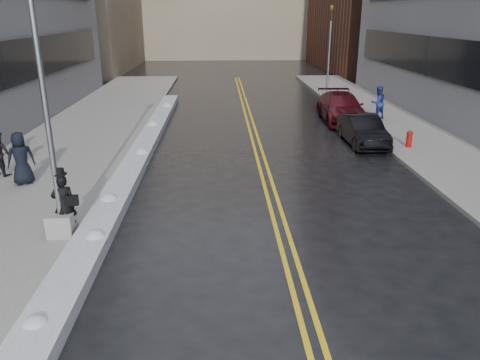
{
  "coord_description": "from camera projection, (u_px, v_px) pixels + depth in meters",
  "views": [
    {
      "loc": [
        0.85,
        -9.25,
        5.6
      ],
      "look_at": [
        1.37,
        2.81,
        1.3
      ],
      "focal_mm": 35.0,
      "sensor_mm": 36.0,
      "label": 1
    }
  ],
  "objects": [
    {
      "name": "car_black",
      "position": [
        363.0,
        130.0,
        20.96
      ],
      "size": [
        1.44,
        4.04,
        1.33
      ],
      "primitive_type": "imported",
      "rotation": [
        0.0,
        0.0,
        0.01
      ],
      "color": "black",
      "rests_on": "ground"
    },
    {
      "name": "snow_ridge",
      "position": [
        135.0,
        164.0,
        17.92
      ],
      "size": [
        0.9,
        30.0,
        0.34
      ],
      "primitive_type": "cube",
      "color": "silver",
      "rests_on": "ground"
    },
    {
      "name": "sidewalk_east",
      "position": [
        431.0,
        148.0,
        20.34
      ],
      "size": [
        4.0,
        50.0,
        0.15
      ],
      "primitive_type": "cube",
      "color": "gray",
      "rests_on": "ground"
    },
    {
      "name": "pedestrian_east",
      "position": [
        378.0,
        103.0,
        25.44
      ],
      "size": [
        1.05,
        0.95,
        1.77
      ],
      "primitive_type": "imported",
      "rotation": [
        0.0,
        0.0,
        3.54
      ],
      "color": "navy",
      "rests_on": "sidewalk_east"
    },
    {
      "name": "lane_line_right",
      "position": [
        262.0,
        152.0,
        20.06
      ],
      "size": [
        0.12,
        50.0,
        0.01
      ],
      "primitive_type": "cube",
      "color": "gold",
      "rests_on": "ground"
    },
    {
      "name": "traffic_signal",
      "position": [
        329.0,
        47.0,
        32.34
      ],
      "size": [
        0.16,
        0.2,
        6.0
      ],
      "color": "gray",
      "rests_on": "sidewalk_east"
    },
    {
      "name": "sidewalk_west",
      "position": [
        64.0,
        153.0,
        19.7
      ],
      "size": [
        5.5,
        50.0,
        0.15
      ],
      "primitive_type": "cube",
      "color": "gray",
      "rests_on": "ground"
    },
    {
      "name": "pedestrian_fedora",
      "position": [
        64.0,
        205.0,
        12.03
      ],
      "size": [
        0.66,
        0.49,
        1.63
      ],
      "primitive_type": "imported",
      "rotation": [
        0.0,
        0.0,
        3.33
      ],
      "color": "black",
      "rests_on": "sidewalk_west"
    },
    {
      "name": "lane_line_left",
      "position": [
        255.0,
        152.0,
        20.05
      ],
      "size": [
        0.12,
        50.0,
        0.01
      ],
      "primitive_type": "cube",
      "color": "gold",
      "rests_on": "ground"
    },
    {
      "name": "car_maroon",
      "position": [
        341.0,
        108.0,
        25.57
      ],
      "size": [
        2.32,
        5.3,
        1.51
      ],
      "primitive_type": "imported",
      "rotation": [
        0.0,
        0.0,
        -0.04
      ],
      "color": "#440A13",
      "rests_on": "ground"
    },
    {
      "name": "ground",
      "position": [
        185.0,
        277.0,
        10.54
      ],
      "size": [
        160.0,
        160.0,
        0.0
      ],
      "primitive_type": "plane",
      "color": "black",
      "rests_on": "ground"
    },
    {
      "name": "lamppost",
      "position": [
        51.0,
        146.0,
        11.44
      ],
      "size": [
        0.65,
        0.65,
        7.62
      ],
      "color": "gray",
      "rests_on": "sidewalk_west"
    },
    {
      "name": "fire_hydrant",
      "position": [
        409.0,
        138.0,
        20.14
      ],
      "size": [
        0.26,
        0.26,
        0.73
      ],
      "color": "maroon",
      "rests_on": "sidewalk_east"
    },
    {
      "name": "pedestrian_c",
      "position": [
        21.0,
        158.0,
        15.59
      ],
      "size": [
        1.05,
        0.93,
        1.8
      ],
      "primitive_type": "imported",
      "rotation": [
        0.0,
        0.0,
        3.66
      ],
      "color": "black",
      "rests_on": "sidewalk_west"
    }
  ]
}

